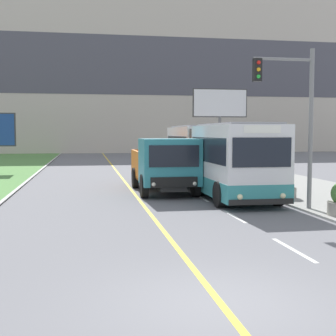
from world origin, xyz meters
The scene contains 9 objects.
ground_plane centered at (0.00, 0.00, 0.00)m, with size 300.00×300.00×0.00m, color slate.
lane_marking_centre centered at (0.38, 2.37, 0.00)m, with size 2.88×140.00×0.01m.
apartment_block_background centered at (0.00, 61.86, 11.56)m, with size 80.00×8.04×23.12m.
city_bus centered at (3.96, 14.70, 1.64)m, with size 2.64×12.67×3.23m.
dump_truck centered at (1.43, 13.90, 1.30)m, with size 2.60×6.55×2.57m.
traffic_light_mast centered at (5.17, 8.51, 3.72)m, with size 2.28×0.32×5.83m.
billboard_large centered at (9.10, 31.51, 5.08)m, with size 4.75×0.24×6.57m.
planter_round_second centered at (6.11, 11.32, 0.57)m, with size 1.00×1.00×1.12m.
planter_round_third centered at (6.11, 15.68, 0.56)m, with size 0.94×0.94×1.09m.
Camera 1 is at (-2.17, -7.28, 2.84)m, focal length 50.00 mm.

